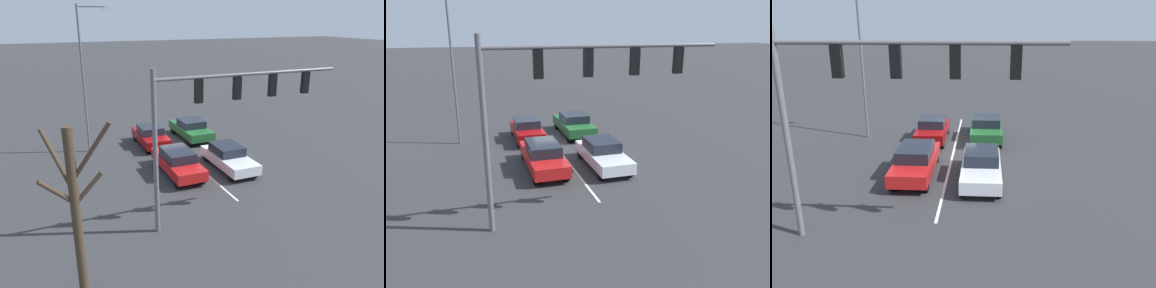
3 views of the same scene
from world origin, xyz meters
TOP-DOWN VIEW (x-y plane):
  - ground_plane at (0.00, 0.00)m, footprint 240.00×240.00m
  - lane_stripe_left_divider at (0.00, 1.51)m, footprint 0.12×15.02m
  - car_white_leftlane_front at (-1.61, 5.01)m, footprint 1.76×4.46m
  - car_red_midlane_front at (1.50, 4.58)m, footprint 1.74×4.75m
  - car_maroon_midlane_second at (1.44, -0.87)m, footprint 1.72×4.09m
  - car_darkgreen_leftlane_second at (-1.82, -1.28)m, footprint 1.86×4.58m
  - traffic_signal_gantry at (1.60, 10.01)m, footprint 8.67×0.37m
  - street_lamp_right_shoulder at (5.44, -1.29)m, footprint 2.09×0.24m
  - bare_tree_near at (7.94, 12.98)m, footprint 2.16×1.60m

SIDE VIEW (x-z plane):
  - ground_plane at x=0.00m, z-range 0.00..0.00m
  - lane_stripe_left_divider at x=0.00m, z-range 0.00..0.01m
  - car_white_leftlane_front at x=-1.61m, z-range 0.01..1.41m
  - car_maroon_midlane_second at x=1.44m, z-range 0.02..1.42m
  - car_red_midlane_front at x=1.50m, z-range 0.03..1.48m
  - car_darkgreen_leftlane_second at x=-1.82m, z-range 0.03..1.48m
  - bare_tree_near at x=7.94m, z-range 0.24..6.19m
  - traffic_signal_gantry at x=1.60m, z-range 1.73..8.60m
  - street_lamp_right_shoulder at x=5.44m, z-range 0.66..10.07m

